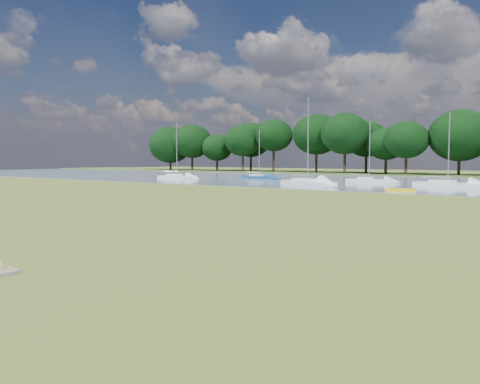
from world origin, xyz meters
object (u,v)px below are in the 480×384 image
Objects in this scene: kayak at (400,190)px; sailboat_2 at (368,179)px; sailboat_5 at (307,181)px; sailboat_8 at (177,176)px; sailboat_7 at (259,176)px; sailboat_1 at (447,183)px.

kayak is 0.35× the size of sailboat_2.
sailboat_5 is 1.16× the size of sailboat_8.
sailboat_7 reaches higher than kayak.
sailboat_2 is at bearing -6.25° from sailboat_7.
sailboat_5 is at bearing -147.86° from sailboat_1.
sailboat_5 is at bearing 140.94° from kayak.
sailboat_8 is (-10.09, -6.98, 0.05)m from sailboat_7.
sailboat_1 is 14.84m from sailboat_5.
sailboat_7 is (-27.08, 4.59, -0.02)m from sailboat_1.
sailboat_5 is (-13.57, -6.00, 0.04)m from sailboat_1.
sailboat_5 reaches higher than sailboat_7.
sailboat_7 is at bearing 157.74° from sailboat_2.
sailboat_7 is (-25.12, 14.37, 0.27)m from kayak.
kayak is at bearing -31.01° from sailboat_7.
sailboat_1 is at bearing -2.23° from sailboat_8.
sailboat_2 is 0.77× the size of sailboat_5.
sailboat_8 is at bearing -163.90° from sailboat_5.
sailboat_2 is at bearing 5.36° from sailboat_8.
sailboat_1 is at bearing -10.86° from sailboat_7.
sailboat_1 is 0.80× the size of sailboat_5.
sailboat_8 is (-27.40, -5.47, 0.02)m from sailboat_2.
sailboat_7 is at bearing 166.69° from sailboat_5.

